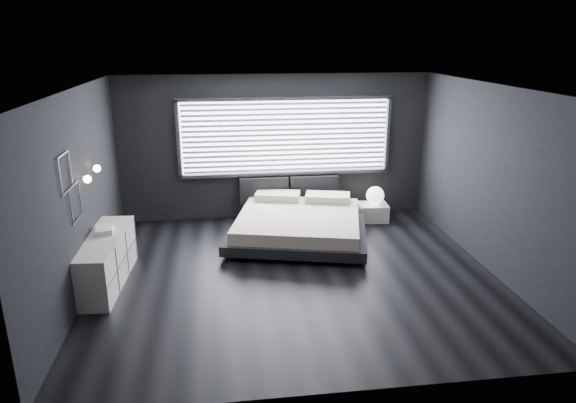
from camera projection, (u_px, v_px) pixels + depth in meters
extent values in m
plane|color=black|center=(295.00, 275.00, 7.82)|extent=(6.00, 6.00, 0.00)
plane|color=silver|center=(296.00, 87.00, 6.96)|extent=(6.00, 6.00, 0.00)
cube|color=black|center=(275.00, 147.00, 9.98)|extent=(6.00, 0.04, 2.80)
cube|color=black|center=(339.00, 268.00, 4.79)|extent=(6.00, 0.04, 2.80)
cube|color=black|center=(79.00, 195.00, 7.01)|extent=(0.04, 5.50, 2.80)
cube|color=black|center=(491.00, 179.00, 7.77)|extent=(0.04, 5.50, 2.80)
cube|color=white|center=(285.00, 137.00, 9.92)|extent=(4.00, 0.02, 1.38)
cube|color=#47474C|center=(178.00, 140.00, 9.64)|extent=(0.06, 0.08, 1.48)
cube|color=#47474C|center=(388.00, 134.00, 10.15)|extent=(0.06, 0.08, 1.48)
cube|color=#47474C|center=(286.00, 99.00, 9.67)|extent=(4.14, 0.08, 0.06)
cube|color=#47474C|center=(286.00, 174.00, 10.12)|extent=(4.14, 0.08, 0.06)
cube|color=silver|center=(286.00, 137.00, 9.87)|extent=(3.94, 0.03, 1.32)
cube|color=black|center=(264.00, 190.00, 10.10)|extent=(0.96, 0.16, 0.52)
cube|color=black|center=(314.00, 188.00, 10.23)|extent=(0.96, 0.16, 0.52)
cylinder|color=silver|center=(82.00, 179.00, 7.00)|extent=(0.10, 0.02, 0.02)
sphere|color=#FFE5B7|center=(87.00, 179.00, 7.01)|extent=(0.11, 0.11, 0.11)
cylinder|color=silver|center=(92.00, 169.00, 7.57)|extent=(0.10, 0.02, 0.02)
sphere|color=#FFE5B7|center=(97.00, 168.00, 7.58)|extent=(0.11, 0.11, 0.11)
cube|color=#47474C|center=(63.00, 155.00, 6.29)|extent=(0.01, 0.46, 0.02)
cube|color=#47474C|center=(68.00, 190.00, 6.43)|extent=(0.01, 0.46, 0.02)
cube|color=#47474C|center=(70.00, 168.00, 6.57)|extent=(0.01, 0.02, 0.46)
cube|color=#47474C|center=(60.00, 178.00, 6.14)|extent=(0.01, 0.02, 0.46)
cube|color=#47474C|center=(73.00, 186.00, 6.67)|extent=(0.01, 0.46, 0.02)
cube|color=#47474C|center=(78.00, 219.00, 6.81)|extent=(0.01, 0.46, 0.02)
cube|color=#47474C|center=(80.00, 197.00, 6.95)|extent=(0.01, 0.02, 0.46)
cube|color=#47474C|center=(71.00, 208.00, 6.52)|extent=(0.01, 0.02, 0.46)
cube|color=black|center=(232.00, 255.00, 8.42)|extent=(0.16, 0.16, 0.09)
cube|color=black|center=(356.00, 261.00, 8.20)|extent=(0.16, 0.16, 0.09)
cube|color=black|center=(252.00, 218.00, 10.14)|extent=(0.16, 0.16, 0.09)
cube|color=black|center=(355.00, 222.00, 9.92)|extent=(0.16, 0.16, 0.09)
cube|color=black|center=(298.00, 230.00, 9.13)|extent=(2.82, 2.74, 0.17)
cube|color=beige|center=(298.00, 220.00, 9.07)|extent=(2.54, 2.54, 0.21)
cube|color=beige|center=(278.00, 196.00, 9.86)|extent=(0.92, 0.64, 0.14)
cube|color=beige|center=(328.00, 198.00, 9.75)|extent=(0.92, 0.64, 0.14)
cube|color=silver|center=(373.00, 212.00, 10.09)|extent=(0.60, 0.51, 0.33)
sphere|color=white|center=(375.00, 195.00, 10.01)|extent=(0.35, 0.35, 0.35)
cube|color=silver|center=(105.00, 260.00, 7.45)|extent=(0.61, 1.84, 0.72)
cube|color=#47474C|center=(123.00, 260.00, 7.47)|extent=(0.11, 1.79, 0.70)
cube|color=white|center=(103.00, 231.00, 7.52)|extent=(0.32, 0.39, 0.04)
cube|color=white|center=(104.00, 229.00, 7.49)|extent=(0.30, 0.36, 0.03)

